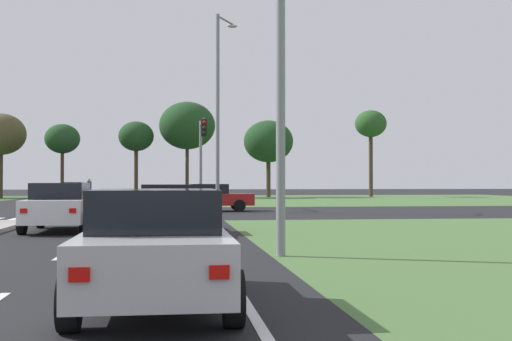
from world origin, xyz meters
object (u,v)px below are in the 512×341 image
object	(u,v)px
treeline_second	(1,134)
treeline_seventh	(371,125)
car_teal_near	(73,191)
treeline_third	(62,139)
car_white_second	(61,206)
street_lamp_near	(283,14)
treeline_sixth	(268,142)
traffic_signal_far_right	(202,146)
car_silver_fifth	(156,246)
car_red_third	(211,197)
treeline_fourth	(136,137)
street_lamp_second	(219,103)
car_maroon_fourth	(167,208)
treeline_fifth	(187,126)
pedestrian_at_median	(89,188)

from	to	relation	value
treeline_second	treeline_seventh	distance (m)	36.99
car_teal_near	treeline_seventh	bearing A→B (deg)	-160.21
treeline_third	treeline_seventh	bearing A→B (deg)	8.29
car_white_second	treeline_third	xyz separation A→B (m)	(-6.56, 41.31, 4.72)
street_lamp_near	treeline_sixth	bearing A→B (deg)	82.13
traffic_signal_far_right	treeline_seventh	world-z (taller)	treeline_seventh
street_lamp_near	car_teal_near	bearing A→B (deg)	103.66
traffic_signal_far_right	treeline_sixth	size ratio (longest dim) A/B	0.68
car_silver_fifth	street_lamp_near	distance (m)	7.35
street_lamp_near	car_red_third	bearing A→B (deg)	90.74
car_red_third	street_lamp_near	distance (m)	22.62
traffic_signal_far_right	treeline_fourth	bearing A→B (deg)	100.87
street_lamp_second	treeline_third	bearing A→B (deg)	113.50
car_silver_fifth	car_white_second	bearing A→B (deg)	103.99
car_maroon_fourth	treeline_third	xyz separation A→B (m)	(-10.01, 42.39, 4.75)
treeline_second	traffic_signal_far_right	bearing A→B (deg)	-55.78
treeline_second	treeline_third	size ratio (longest dim) A/B	1.16
car_red_third	car_teal_near	bearing A→B (deg)	-154.37
car_teal_near	treeline_sixth	xyz separation A→B (m)	(18.03, 9.75, 4.88)
car_red_third	street_lamp_near	xyz separation A→B (m)	(0.29, -22.18, 4.45)
treeline_second	car_white_second	bearing A→B (deg)	-73.85
street_lamp_near	treeline_fourth	bearing A→B (deg)	96.38
car_teal_near	treeline_fifth	bearing A→B (deg)	-138.04
car_white_second	street_lamp_near	bearing A→B (deg)	-54.58
treeline_seventh	treeline_fifth	bearing A→B (deg)	-174.98
street_lamp_near	treeline_third	distance (m)	51.23
car_white_second	car_red_third	xyz separation A→B (m)	(5.67, 13.81, -0.04)
car_red_third	street_lamp_second	size ratio (longest dim) A/B	0.44
treeline_sixth	treeline_seventh	distance (m)	11.18
car_red_third	treeline_sixth	bearing A→B (deg)	166.21
car_white_second	car_silver_fifth	distance (m)	14.06
treeline_fifth	treeline_sixth	size ratio (longest dim) A/B	1.21
car_red_third	treeline_fifth	xyz separation A→B (m)	(-0.61, 30.31, 6.38)
car_silver_fifth	car_red_third	bearing A→B (deg)	85.28
pedestrian_at_median	treeline_seventh	xyz separation A→B (m)	(26.56, 20.21, 6.37)
car_red_third	treeline_second	bearing A→B (deg)	-148.29
treeline_fourth	treeline_sixth	distance (m)	13.33
car_maroon_fourth	car_silver_fifth	size ratio (longest dim) A/B	0.97
car_silver_fifth	treeline_seventh	distance (m)	63.40
car_maroon_fourth	treeline_second	xyz separation A→B (m)	(-15.98, 44.34, 5.28)
car_teal_near	car_white_second	size ratio (longest dim) A/B	0.98
street_lamp_second	treeline_fifth	distance (m)	31.77
car_white_second	car_red_third	bearing A→B (deg)	67.68
car_maroon_fourth	traffic_signal_far_right	distance (m)	18.41
car_red_third	treeline_second	distance (m)	35.01
treeline_fourth	car_silver_fifth	bearing A→B (deg)	-86.69
car_silver_fifth	treeline_third	world-z (taller)	treeline_third
treeline_fourth	car_teal_near	bearing A→B (deg)	-116.95
treeline_fourth	treeline_fifth	distance (m)	5.17
car_red_third	treeline_second	size ratio (longest dim) A/B	0.57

